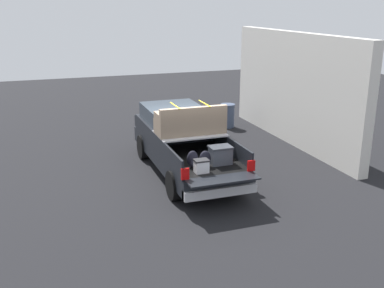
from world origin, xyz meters
name	(u,v)px	position (x,y,z in m)	size (l,w,h in m)	color
ground_plane	(186,173)	(0.00, 0.00, 0.00)	(40.00, 40.00, 0.00)	black
pickup_truck	(182,140)	(0.35, 0.00, 0.95)	(6.05, 2.06, 2.23)	black
building_facade	(293,88)	(1.87, -4.75, 2.00)	(8.21, 0.36, 4.00)	silver
trash_can	(228,116)	(4.49, -3.34, 0.50)	(0.60, 0.60, 0.98)	#3F4C66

